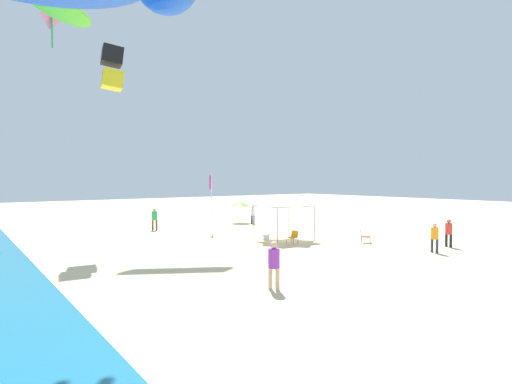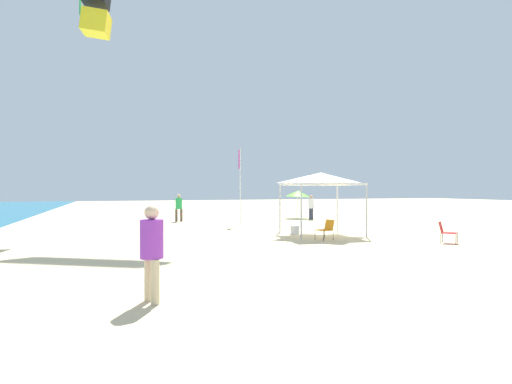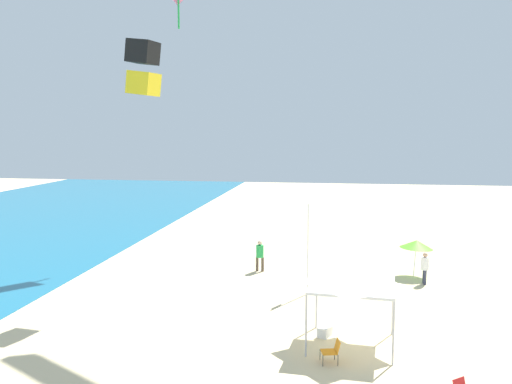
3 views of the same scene
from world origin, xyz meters
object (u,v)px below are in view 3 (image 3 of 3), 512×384
(canopy_tent, at_px, (352,279))
(beach_umbrella, at_px, (417,244))
(cooler_box, at_px, (325,332))
(kite_box_black, at_px, (143,68))
(folding_chair_left_of_tent, at_px, (332,350))
(person_near_umbrella, at_px, (425,266))
(person_far_stroller, at_px, (260,253))
(banner_flag, at_px, (308,240))

(canopy_tent, xyz_separation_m, beach_umbrella, (10.31, -3.71, -0.77))
(cooler_box, relative_size, kite_box_black, 0.28)
(folding_chair_left_of_tent, height_order, person_near_umbrella, person_near_umbrella)
(person_near_umbrella, height_order, kite_box_black, kite_box_black)
(beach_umbrella, height_order, folding_chair_left_of_tent, beach_umbrella)
(beach_umbrella, relative_size, folding_chair_left_of_tent, 2.50)
(beach_umbrella, bearing_deg, cooler_box, 153.98)
(beach_umbrella, bearing_deg, person_near_umbrella, -171.88)
(canopy_tent, relative_size, person_near_umbrella, 1.98)
(folding_chair_left_of_tent, xyz_separation_m, kite_box_black, (6.60, 9.04, 10.42))
(person_near_umbrella, bearing_deg, canopy_tent, 154.16)
(person_far_stroller, height_order, person_near_umbrella, person_far_stroller)
(canopy_tent, xyz_separation_m, person_near_umbrella, (8.69, -3.94, -1.55))
(kite_box_black, bearing_deg, banner_flag, 109.80)
(cooler_box, bearing_deg, banner_flag, 10.47)
(folding_chair_left_of_tent, bearing_deg, person_far_stroller, -172.90)
(person_far_stroller, bearing_deg, cooler_box, 117.71)
(beach_umbrella, xyz_separation_m, banner_flag, (-4.26, 5.71, 0.91))
(person_near_umbrella, bearing_deg, banner_flag, 112.51)
(beach_umbrella, relative_size, person_far_stroller, 1.15)
(beach_umbrella, xyz_separation_m, cooler_box, (-9.65, 4.71, -1.56))
(person_far_stroller, distance_m, person_near_umbrella, 8.95)
(person_far_stroller, bearing_deg, canopy_tent, 121.16)
(beach_umbrella, height_order, kite_box_black, kite_box_black)
(canopy_tent, xyz_separation_m, cooler_box, (0.66, 1.00, -2.33))
(cooler_box, relative_size, person_far_stroller, 0.41)
(person_far_stroller, bearing_deg, banner_flag, 131.91)
(canopy_tent, relative_size, beach_umbrella, 1.63)
(cooler_box, xyz_separation_m, banner_flag, (5.40, 1.00, 2.47))
(folding_chair_left_of_tent, xyz_separation_m, banner_flag, (7.77, 1.32, 2.20))
(kite_box_black, bearing_deg, cooler_box, 75.31)
(cooler_box, xyz_separation_m, person_near_umbrella, (8.04, -4.94, 0.78))
(folding_chair_left_of_tent, bearing_deg, beach_umbrella, 146.99)
(canopy_tent, xyz_separation_m, banner_flag, (6.05, 2.00, 0.14))
(person_near_umbrella, distance_m, kite_box_black, 17.30)
(banner_flag, bearing_deg, kite_box_black, 98.64)
(beach_umbrella, bearing_deg, kite_box_black, 112.01)
(beach_umbrella, height_order, banner_flag, banner_flag)
(banner_flag, height_order, person_near_umbrella, banner_flag)
(folding_chair_left_of_tent, xyz_separation_m, person_near_umbrella, (10.41, -4.62, 0.51))
(canopy_tent, xyz_separation_m, kite_box_black, (4.88, 9.72, 8.36))
(cooler_box, bearing_deg, beach_umbrella, -26.02)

